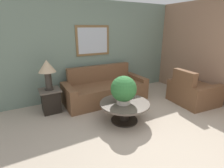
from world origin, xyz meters
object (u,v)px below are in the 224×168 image
object	(u,v)px
couch_main	(105,90)
potted_plant_on_table	(124,90)
table_lamp	(47,69)
armchair	(193,92)
side_table	(51,100)
coffee_table	(125,108)

from	to	relation	value
couch_main	potted_plant_on_table	size ratio (longest dim) A/B	3.77
table_lamp	couch_main	bearing A→B (deg)	-0.25
couch_main	armchair	distance (m)	2.30
couch_main	side_table	bearing A→B (deg)	179.75
side_table	table_lamp	bearing A→B (deg)	0.00
armchair	side_table	distance (m)	3.58
couch_main	potted_plant_on_table	world-z (taller)	potted_plant_on_table
coffee_table	side_table	world-z (taller)	side_table
couch_main	table_lamp	world-z (taller)	table_lamp
coffee_table	potted_plant_on_table	size ratio (longest dim) A/B	1.78
couch_main	coffee_table	bearing A→B (deg)	-96.91
side_table	couch_main	bearing A→B (deg)	-0.25
couch_main	side_table	xyz separation A→B (m)	(-1.42, 0.01, -0.02)
armchair	table_lamp	bearing A→B (deg)	74.38
armchair	potted_plant_on_table	size ratio (longest dim) A/B	1.88
armchair	potted_plant_on_table	xyz separation A→B (m)	(-2.12, 0.05, 0.43)
table_lamp	potted_plant_on_table	world-z (taller)	table_lamp
potted_plant_on_table	armchair	bearing A→B (deg)	-1.45
table_lamp	potted_plant_on_table	distance (m)	1.76
side_table	potted_plant_on_table	world-z (taller)	potted_plant_on_table
couch_main	table_lamp	bearing A→B (deg)	179.75
couch_main	potted_plant_on_table	xyz separation A→B (m)	(-0.19, -1.22, 0.43)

